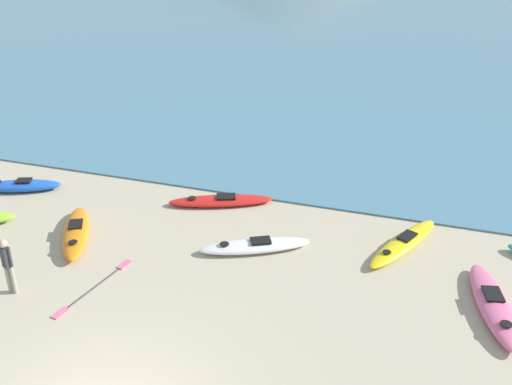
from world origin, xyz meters
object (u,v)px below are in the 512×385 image
Objects in this scene: kayak_on_sand_0 at (21,186)px; loose_paddle at (94,287)px; kayak_on_sand_2 at (404,243)px; kayak_on_sand_3 at (494,304)px; kayak_on_sand_4 at (221,201)px; kayak_on_sand_6 at (76,232)px; person_near_foreground at (7,263)px; kayak_on_sand_1 at (255,246)px.

kayak_on_sand_0 is 0.98× the size of loose_paddle.
kayak_on_sand_0 is at bearing -178.70° from kayak_on_sand_2.
kayak_on_sand_3 is 1.04× the size of kayak_on_sand_4.
kayak_on_sand_4 is at bearing 74.72° from loose_paddle.
kayak_on_sand_0 is at bearing 148.96° from kayak_on_sand_6.
kayak_on_sand_2 is 2.20× the size of person_near_foreground.
kayak_on_sand_4 is 1.21× the size of loose_paddle.
kayak_on_sand_2 is 0.96× the size of kayak_on_sand_3.
person_near_foreground is (3.44, -4.84, 0.69)m from kayak_on_sand_0.
kayak_on_sand_4 is 5.38m from loose_paddle.
person_near_foreground is at bearing -165.57° from kayak_on_sand_3.
kayak_on_sand_4 is at bearing 9.56° from kayak_on_sand_0.
person_near_foreground reaches higher than kayak_on_sand_2.
kayak_on_sand_6 reaches higher than kayak_on_sand_4.
kayak_on_sand_6 is at bearing -134.95° from kayak_on_sand_4.
kayak_on_sand_0 is 6.77m from kayak_on_sand_4.
kayak_on_sand_3 is (6.19, -0.80, 0.03)m from kayak_on_sand_1.
kayak_on_sand_6 is 1.98× the size of person_near_foreground.
person_near_foreground is at bearing -90.52° from kayak_on_sand_6.
person_near_foreground is at bearing -144.05° from kayak_on_sand_1.
loose_paddle is at bearing -105.28° from kayak_on_sand_4.
kayak_on_sand_6 is at bearing -179.21° from kayak_on_sand_3.
kayak_on_sand_2 is 3.19m from kayak_on_sand_3.
person_near_foreground reaches higher than kayak_on_sand_6.
kayak_on_sand_2 reaches higher than kayak_on_sand_4.
person_near_foreground reaches higher than kayak_on_sand_0.
kayak_on_sand_0 is 0.78× the size of kayak_on_sand_3.
loose_paddle is at bearing -148.84° from kayak_on_sand_2.
kayak_on_sand_0 is at bearing -170.44° from kayak_on_sand_4.
person_near_foreground is (-0.03, -2.75, 0.69)m from kayak_on_sand_6.
person_near_foreground reaches higher than kayak_on_sand_3.
kayak_on_sand_1 is (8.55, -1.14, -0.04)m from kayak_on_sand_0.
kayak_on_sand_6 is (-5.08, -0.95, 0.04)m from kayak_on_sand_1.
kayak_on_sand_4 is 6.82m from person_near_foreground.
kayak_on_sand_0 is 1.79× the size of person_near_foreground.
kayak_on_sand_4 is at bearing 159.27° from kayak_on_sand_3.
kayak_on_sand_0 is 0.81× the size of kayak_on_sand_4.
kayak_on_sand_0 reaches higher than loose_paddle.
kayak_on_sand_3 reaches higher than loose_paddle.
loose_paddle is (-9.49, -2.13, -0.15)m from kayak_on_sand_3.
kayak_on_sand_1 reaches higher than loose_paddle.
person_near_foreground is (-11.30, -2.91, 0.70)m from kayak_on_sand_3.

